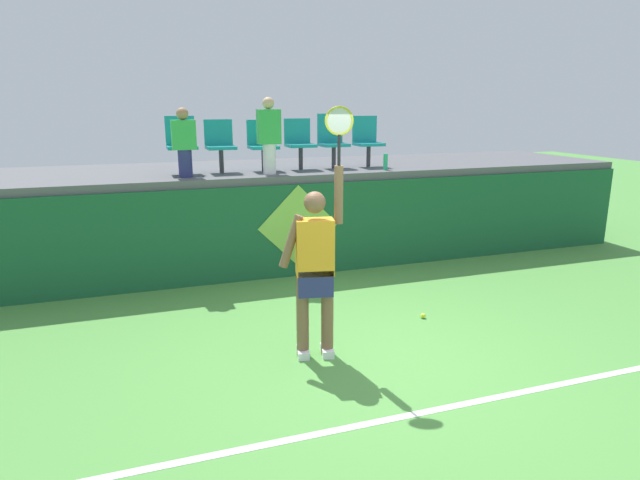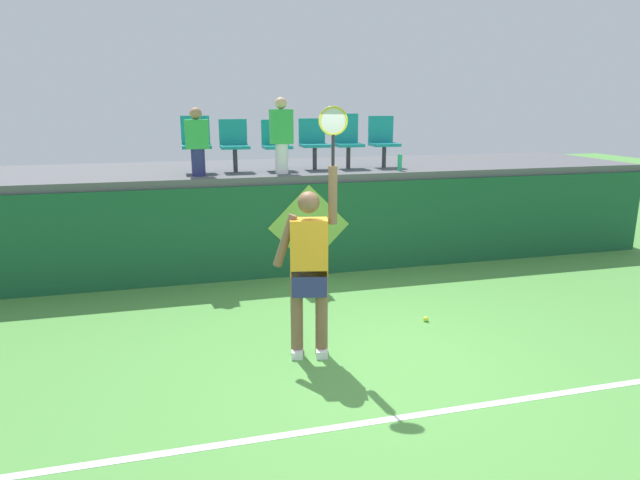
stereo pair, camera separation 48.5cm
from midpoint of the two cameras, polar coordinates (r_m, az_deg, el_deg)
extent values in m
plane|color=#519342|center=(5.73, 4.17, -12.86)|extent=(40.00, 40.00, 0.00)
cube|color=#195633|center=(8.36, -4.41, 1.07)|extent=(12.28, 0.20, 1.43)
cube|color=#56565B|center=(9.45, -6.50, 7.30)|extent=(12.28, 2.66, 0.12)
cube|color=white|center=(4.99, 8.65, -17.38)|extent=(11.05, 0.08, 0.01)
cube|color=white|center=(5.88, -4.22, -11.69)|extent=(0.17, 0.28, 0.08)
cube|color=white|center=(5.90, -1.65, -11.57)|extent=(0.17, 0.28, 0.08)
cylinder|color=brown|center=(5.71, -4.29, -7.98)|extent=(0.13, 0.13, 0.90)
cylinder|color=brown|center=(5.73, -1.67, -7.87)|extent=(0.13, 0.13, 0.90)
cube|color=navy|center=(5.59, -3.03, -4.40)|extent=(0.40, 0.29, 0.28)
cube|color=orange|center=(5.49, -3.08, -0.76)|extent=(0.42, 0.29, 0.57)
sphere|color=brown|center=(5.39, -3.14, 3.95)|extent=(0.22, 0.22, 0.22)
cylinder|color=brown|center=(5.46, -5.60, -0.16)|extent=(0.27, 0.14, 0.55)
cylinder|color=brown|center=(5.40, -0.61, 4.74)|extent=(0.09, 0.09, 0.58)
cylinder|color=black|center=(5.34, -0.62, 9.40)|extent=(0.03, 0.03, 0.30)
torus|color=gold|center=(5.33, -0.63, 12.40)|extent=(0.28, 0.08, 0.28)
ellipsoid|color=silver|center=(5.33, -0.63, 12.40)|extent=(0.24, 0.06, 0.24)
sphere|color=#D1E533|center=(6.89, 8.78, -7.88)|extent=(0.07, 0.07, 0.07)
cylinder|color=#26B272|center=(8.91, 5.34, 8.16)|extent=(0.07, 0.07, 0.26)
cylinder|color=#38383D|center=(8.64, -15.78, 7.91)|extent=(0.07, 0.07, 0.38)
cube|color=teal|center=(8.62, -15.88, 9.33)|extent=(0.44, 0.42, 0.05)
cube|color=teal|center=(8.80, -16.07, 10.99)|extent=(0.44, 0.04, 0.44)
cylinder|color=#38383D|center=(8.70, -11.91, 8.11)|extent=(0.07, 0.07, 0.36)
cube|color=teal|center=(8.68, -11.98, 9.47)|extent=(0.44, 0.42, 0.05)
cube|color=teal|center=(8.85, -12.22, 11.00)|extent=(0.44, 0.04, 0.40)
cylinder|color=#38383D|center=(8.81, -7.52, 8.32)|extent=(0.07, 0.07, 0.35)
cube|color=teal|center=(8.79, -7.56, 9.63)|extent=(0.44, 0.42, 0.05)
cube|color=teal|center=(8.96, -7.86, 11.14)|extent=(0.44, 0.04, 0.40)
cylinder|color=#38383D|center=(8.95, -3.61, 8.55)|extent=(0.07, 0.07, 0.37)
cube|color=teal|center=(8.93, -3.63, 9.88)|extent=(0.44, 0.42, 0.05)
cube|color=teal|center=(9.10, -3.98, 11.37)|extent=(0.44, 0.04, 0.40)
cylinder|color=#38383D|center=(9.12, -0.09, 8.67)|extent=(0.07, 0.07, 0.36)
cube|color=teal|center=(9.10, -0.09, 9.96)|extent=(0.44, 0.42, 0.05)
cube|color=teal|center=(9.27, -0.48, 11.67)|extent=(0.44, 0.04, 0.48)
cylinder|color=#38383D|center=(9.35, 3.62, 8.76)|extent=(0.07, 0.07, 0.36)
cube|color=teal|center=(9.33, 3.64, 10.00)|extent=(0.44, 0.42, 0.05)
cube|color=teal|center=(9.49, 3.21, 11.57)|extent=(0.44, 0.04, 0.44)
cylinder|color=white|center=(8.43, -6.99, 8.44)|extent=(0.20, 0.20, 0.46)
cube|color=green|center=(8.40, -7.09, 11.72)|extent=(0.34, 0.20, 0.51)
sphere|color=#DBAD84|center=(8.39, -7.16, 14.07)|extent=(0.18, 0.18, 0.18)
cylinder|color=navy|center=(8.28, -15.62, 7.74)|extent=(0.20, 0.20, 0.40)
cube|color=green|center=(8.25, -15.81, 10.58)|extent=(0.34, 0.20, 0.42)
sphere|color=#A87A56|center=(8.24, -15.95, 12.64)|extent=(0.17, 0.17, 0.17)
cube|color=#195633|center=(8.46, -3.86, -3.76)|extent=(0.90, 0.01, 0.00)
plane|color=#8CC64C|center=(8.25, -3.94, 1.41)|extent=(1.27, 0.00, 1.27)
camera|label=1|loc=(0.24, -92.22, -0.56)|focal=30.47mm
camera|label=2|loc=(0.24, 87.78, 0.56)|focal=30.47mm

